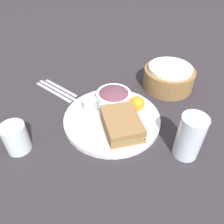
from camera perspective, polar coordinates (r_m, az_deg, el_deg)
ground_plane at (r=0.71m, az=0.00°, el=-2.31°), size 4.00×4.00×0.00m
plate at (r=0.70m, az=0.00°, el=-1.78°), size 0.31×0.31×0.02m
sandwich at (r=0.64m, az=2.61°, el=-3.05°), size 0.16×0.13×0.04m
salad_bowl at (r=0.73m, az=0.44°, el=3.97°), size 0.12×0.12×0.06m
dressing_cup at (r=0.72m, az=-5.75°, el=2.14°), size 0.05×0.05×0.03m
orange_wedge at (r=0.71m, az=6.56°, el=2.18°), size 0.05×0.05×0.05m
drink_glass at (r=0.60m, az=19.64°, el=-6.12°), size 0.07×0.07×0.13m
bread_basket at (r=0.86m, az=14.56°, el=8.76°), size 0.19×0.19×0.09m
fork at (r=0.85m, az=-15.09°, el=5.09°), size 0.18×0.09×0.01m
knife at (r=0.86m, az=-14.18°, el=5.66°), size 0.19×0.09×0.01m
spoon at (r=0.87m, az=-13.28°, el=6.21°), size 0.16×0.08×0.01m
water_glass at (r=0.65m, az=-23.82°, el=-6.20°), size 0.07×0.07×0.09m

